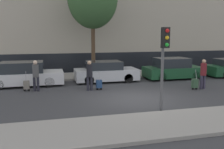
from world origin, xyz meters
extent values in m
plane|color=#38383A|center=(0.00, 0.00, 0.00)|extent=(80.00, 80.00, 0.00)
cube|color=gray|center=(0.00, -3.75, 0.06)|extent=(28.00, 2.50, 0.12)
cube|color=gray|center=(0.00, 7.00, 0.06)|extent=(28.00, 3.00, 0.12)
cube|color=black|center=(0.00, 9.18, 0.80)|extent=(27.44, 0.06, 1.60)
cube|color=silver|center=(-5.53, 4.64, 0.49)|extent=(4.55, 1.92, 0.70)
cube|color=#23282D|center=(-5.71, 4.64, 1.16)|extent=(2.50, 1.69, 0.64)
cylinder|color=black|center=(-4.11, 3.77, 0.30)|extent=(0.60, 0.18, 0.60)
cylinder|color=black|center=(-4.11, 5.51, 0.30)|extent=(0.60, 0.18, 0.60)
cylinder|color=black|center=(-6.94, 5.51, 0.30)|extent=(0.60, 0.18, 0.60)
cube|color=#B7BABF|center=(-0.40, 4.74, 0.49)|extent=(4.16, 1.86, 0.70)
cube|color=#23282D|center=(-0.57, 4.74, 1.10)|extent=(2.29, 1.64, 0.52)
cylinder|color=black|center=(0.89, 3.90, 0.30)|extent=(0.60, 0.18, 0.60)
cylinder|color=black|center=(0.89, 5.58, 0.30)|extent=(0.60, 0.18, 0.60)
cylinder|color=black|center=(-1.69, 3.90, 0.30)|extent=(0.60, 0.18, 0.60)
cylinder|color=black|center=(-1.69, 5.58, 0.30)|extent=(0.60, 0.18, 0.60)
cube|color=#194728|center=(4.49, 4.62, 0.49)|extent=(4.10, 1.88, 0.70)
cube|color=#23282D|center=(4.32, 4.62, 1.16)|extent=(2.26, 1.65, 0.64)
cylinder|color=black|center=(5.76, 3.77, 0.30)|extent=(0.60, 0.18, 0.60)
cylinder|color=black|center=(5.76, 5.47, 0.30)|extent=(0.60, 0.18, 0.60)
cylinder|color=black|center=(3.22, 3.77, 0.30)|extent=(0.60, 0.18, 0.60)
cylinder|color=black|center=(3.22, 5.47, 0.30)|extent=(0.60, 0.18, 0.60)
cylinder|color=black|center=(8.14, 5.31, 0.30)|extent=(0.60, 0.18, 0.60)
cylinder|color=#23232D|center=(-4.93, 2.92, 0.40)|extent=(0.15, 0.15, 0.80)
cylinder|color=#23232D|center=(-4.74, 2.87, 0.40)|extent=(0.15, 0.15, 0.80)
cylinder|color=#4C4C4C|center=(-4.83, 2.90, 1.15)|extent=(0.34, 0.34, 0.70)
sphere|color=beige|center=(-4.83, 2.90, 1.61)|extent=(0.23, 0.23, 0.23)
cube|color=slate|center=(-5.36, 3.03, 0.35)|extent=(0.32, 0.24, 0.46)
cylinder|color=black|center=(-5.48, 3.03, 0.06)|extent=(0.12, 0.03, 0.12)
cylinder|color=black|center=(-5.25, 3.03, 0.06)|extent=(0.12, 0.03, 0.12)
cylinder|color=gray|center=(-5.36, 2.96, 0.86)|extent=(0.02, 0.19, 0.53)
cylinder|color=#23232D|center=(-1.82, 2.31, 0.39)|extent=(0.15, 0.15, 0.79)
cylinder|color=#23232D|center=(-2.02, 2.29, 0.39)|extent=(0.15, 0.15, 0.79)
cylinder|color=black|center=(-1.92, 2.30, 1.13)|extent=(0.34, 0.34, 0.68)
sphere|color=tan|center=(-1.92, 2.30, 1.58)|extent=(0.22, 0.22, 0.22)
cube|color=navy|center=(-1.37, 2.35, 0.35)|extent=(0.32, 0.24, 0.45)
cylinder|color=black|center=(-1.49, 2.35, 0.06)|extent=(0.12, 0.03, 0.12)
cylinder|color=black|center=(-1.26, 2.35, 0.06)|extent=(0.12, 0.03, 0.12)
cylinder|color=gray|center=(-1.37, 2.28, 0.85)|extent=(0.02, 0.19, 0.53)
cylinder|color=#383347|center=(4.41, 1.09, 0.40)|extent=(0.15, 0.15, 0.80)
cylinder|color=#383347|center=(4.61, 1.11, 0.40)|extent=(0.15, 0.15, 0.80)
cylinder|color=maroon|center=(4.51, 1.10, 1.15)|extent=(0.34, 0.34, 0.70)
sphere|color=tan|center=(4.51, 1.10, 1.61)|extent=(0.23, 0.23, 0.23)
cube|color=#335138|center=(3.97, 1.05, 0.37)|extent=(0.32, 0.24, 0.51)
cylinder|color=black|center=(3.85, 1.05, 0.06)|extent=(0.12, 0.03, 0.12)
cylinder|color=black|center=(4.08, 1.05, 0.06)|extent=(0.12, 0.03, 0.12)
cylinder|color=gray|center=(3.97, 0.98, 0.90)|extent=(0.02, 0.19, 0.53)
cylinder|color=#515154|center=(0.31, -2.25, 1.71)|extent=(0.12, 0.12, 3.42)
cube|color=black|center=(0.31, -2.43, 3.02)|extent=(0.28, 0.24, 0.80)
sphere|color=red|center=(0.31, -2.58, 3.29)|extent=(0.15, 0.15, 0.15)
sphere|color=gold|center=(0.31, -2.58, 3.02)|extent=(0.15, 0.15, 0.15)
sphere|color=green|center=(0.31, -2.58, 2.76)|extent=(0.15, 0.15, 0.15)
torus|color=black|center=(1.41, 6.64, 0.48)|extent=(0.72, 0.06, 0.72)
torus|color=black|center=(0.36, 6.64, 0.48)|extent=(0.72, 0.06, 0.72)
cylinder|color=maroon|center=(0.88, 6.64, 0.68)|extent=(1.00, 0.05, 0.05)
cylinder|color=maroon|center=(0.69, 6.64, 0.88)|extent=(0.04, 0.04, 0.40)
cylinder|color=#4C3826|center=(-0.94, 6.55, 2.09)|extent=(0.28, 0.28, 3.94)
camera|label=1|loc=(-4.09, -11.35, 3.17)|focal=40.00mm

